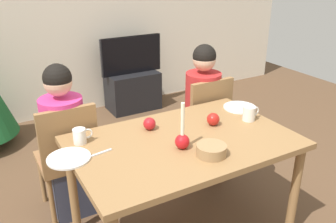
{
  "coord_description": "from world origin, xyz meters",
  "views": [
    {
      "loc": [
        -1.08,
        -1.71,
        1.81
      ],
      "look_at": [
        0.0,
        0.2,
        0.87
      ],
      "focal_mm": 38.39,
      "sensor_mm": 36.0,
      "label": 1
    }
  ],
  "objects_px": {
    "tv_stand": "(133,91)",
    "apple_near_candle": "(149,124)",
    "chair_left": "(68,154)",
    "bowl_walnuts": "(211,150)",
    "plate_left": "(69,158)",
    "person_left_child": "(66,145)",
    "dining_table": "(183,151)",
    "chair_right": "(204,120)",
    "candle_centerpiece": "(182,139)",
    "plate_right": "(240,107)",
    "person_right_child": "(202,113)",
    "mug_right": "(249,113)",
    "mug_left": "(80,136)",
    "apple_by_left_plate": "(213,119)",
    "tv": "(131,55)"
  },
  "relations": [
    {
      "from": "tv_stand",
      "to": "apple_near_candle",
      "type": "height_order",
      "value": "apple_near_candle"
    },
    {
      "from": "chair_left",
      "to": "bowl_walnuts",
      "type": "xyz_separation_m",
      "value": [
        0.64,
        -0.85,
        0.27
      ]
    },
    {
      "from": "plate_left",
      "to": "person_left_child",
      "type": "bearing_deg",
      "value": 79.24
    },
    {
      "from": "dining_table",
      "to": "plate_left",
      "type": "distance_m",
      "value": 0.71
    },
    {
      "from": "person_left_child",
      "to": "tv_stand",
      "type": "distance_m",
      "value": 2.11
    },
    {
      "from": "chair_right",
      "to": "bowl_walnuts",
      "type": "height_order",
      "value": "chair_right"
    },
    {
      "from": "dining_table",
      "to": "chair_left",
      "type": "relative_size",
      "value": 1.56
    },
    {
      "from": "candle_centerpiece",
      "to": "plate_right",
      "type": "height_order",
      "value": "candle_centerpiece"
    },
    {
      "from": "chair_left",
      "to": "apple_near_candle",
      "type": "xyz_separation_m",
      "value": [
        0.48,
        -0.37,
        0.28
      ]
    },
    {
      "from": "person_left_child",
      "to": "person_right_child",
      "type": "xyz_separation_m",
      "value": [
        1.19,
        0.0,
        0.0
      ]
    },
    {
      "from": "mug_right",
      "to": "mug_left",
      "type": "bearing_deg",
      "value": 167.63
    },
    {
      "from": "plate_left",
      "to": "apple_near_candle",
      "type": "distance_m",
      "value": 0.59
    },
    {
      "from": "plate_right",
      "to": "bowl_walnuts",
      "type": "distance_m",
      "value": 0.77
    },
    {
      "from": "person_right_child",
      "to": "apple_by_left_plate",
      "type": "bearing_deg",
      "value": -118.43
    },
    {
      "from": "dining_table",
      "to": "candle_centerpiece",
      "type": "height_order",
      "value": "candle_centerpiece"
    },
    {
      "from": "dining_table",
      "to": "person_left_child",
      "type": "xyz_separation_m",
      "value": [
        -0.6,
        0.64,
        -0.1
      ]
    },
    {
      "from": "tv_stand",
      "to": "plate_left",
      "type": "height_order",
      "value": "plate_left"
    },
    {
      "from": "chair_right",
      "to": "person_left_child",
      "type": "distance_m",
      "value": 1.19
    },
    {
      "from": "chair_right",
      "to": "dining_table",
      "type": "bearing_deg",
      "value": -134.2
    },
    {
      "from": "chair_right",
      "to": "tv",
      "type": "distance_m",
      "value": 1.71
    },
    {
      "from": "apple_near_candle",
      "to": "chair_right",
      "type": "bearing_deg",
      "value": 27.4
    },
    {
      "from": "apple_near_candle",
      "to": "apple_by_left_plate",
      "type": "distance_m",
      "value": 0.44
    },
    {
      "from": "person_left_child",
      "to": "bowl_walnuts",
      "type": "bearing_deg",
      "value": -54.16
    },
    {
      "from": "apple_by_left_plate",
      "to": "tv",
      "type": "bearing_deg",
      "value": 80.32
    },
    {
      "from": "tv_stand",
      "to": "apple_near_candle",
      "type": "relative_size",
      "value": 7.57
    },
    {
      "from": "plate_right",
      "to": "tv_stand",
      "type": "bearing_deg",
      "value": 89.49
    },
    {
      "from": "bowl_walnuts",
      "to": "mug_left",
      "type": "bearing_deg",
      "value": 139.81
    },
    {
      "from": "person_right_child",
      "to": "bowl_walnuts",
      "type": "distance_m",
      "value": 1.06
    },
    {
      "from": "chair_left",
      "to": "apple_by_left_plate",
      "type": "distance_m",
      "value": 1.07
    },
    {
      "from": "person_left_child",
      "to": "mug_left",
      "type": "bearing_deg",
      "value": -86.89
    },
    {
      "from": "mug_left",
      "to": "apple_by_left_plate",
      "type": "bearing_deg",
      "value": -12.57
    },
    {
      "from": "plate_left",
      "to": "chair_left",
      "type": "bearing_deg",
      "value": 78.54
    },
    {
      "from": "chair_right",
      "to": "mug_right",
      "type": "distance_m",
      "value": 0.65
    },
    {
      "from": "mug_left",
      "to": "apple_by_left_plate",
      "type": "distance_m",
      "value": 0.89
    },
    {
      "from": "person_left_child",
      "to": "tv_stand",
      "type": "xyz_separation_m",
      "value": [
        1.27,
        1.66,
        -0.33
      ]
    },
    {
      "from": "chair_right",
      "to": "person_left_child",
      "type": "height_order",
      "value": "person_left_child"
    },
    {
      "from": "chair_left",
      "to": "chair_right",
      "type": "relative_size",
      "value": 1.0
    },
    {
      "from": "tv",
      "to": "bowl_walnuts",
      "type": "xyz_separation_m",
      "value": [
        -0.63,
        -2.54,
        0.07
      ]
    },
    {
      "from": "candle_centerpiece",
      "to": "plate_left",
      "type": "distance_m",
      "value": 0.67
    },
    {
      "from": "candle_centerpiece",
      "to": "apple_near_candle",
      "type": "xyz_separation_m",
      "value": [
        -0.05,
        0.33,
        -0.02
      ]
    },
    {
      "from": "candle_centerpiece",
      "to": "plate_right",
      "type": "distance_m",
      "value": 0.79
    },
    {
      "from": "bowl_walnuts",
      "to": "apple_near_candle",
      "type": "xyz_separation_m",
      "value": [
        -0.16,
        0.48,
        0.01
      ]
    },
    {
      "from": "chair_left",
      "to": "plate_right",
      "type": "distance_m",
      "value": 1.33
    },
    {
      "from": "chair_right",
      "to": "plate_right",
      "type": "height_order",
      "value": "chair_right"
    },
    {
      "from": "chair_left",
      "to": "plate_left",
      "type": "bearing_deg",
      "value": -101.46
    },
    {
      "from": "chair_right",
      "to": "tv",
      "type": "xyz_separation_m",
      "value": [
        0.08,
        1.69,
        0.2
      ]
    },
    {
      "from": "plate_right",
      "to": "person_right_child",
      "type": "bearing_deg",
      "value": 98.29
    },
    {
      "from": "tv",
      "to": "bowl_walnuts",
      "type": "height_order",
      "value": "tv"
    },
    {
      "from": "person_right_child",
      "to": "apple_near_candle",
      "type": "height_order",
      "value": "person_right_child"
    },
    {
      "from": "person_right_child",
      "to": "candle_centerpiece",
      "type": "distance_m",
      "value": 1.01
    }
  ]
}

